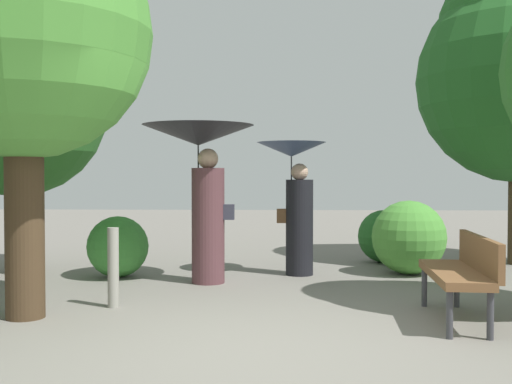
{
  "coord_description": "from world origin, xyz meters",
  "views": [
    {
      "loc": [
        0.34,
        -5.11,
        1.42
      ],
      "look_at": [
        0.0,
        3.5,
        1.18
      ],
      "focal_mm": 43.75,
      "sensor_mm": 36.0,
      "label": 1
    }
  ],
  "objects_px": {
    "person_left": "(202,165)",
    "path_marker_post": "(113,268)",
    "park_bench": "(463,269)",
    "tree_near_left": "(22,7)",
    "person_right": "(296,189)",
    "tree_far_back": "(15,92)"
  },
  "relations": [
    {
      "from": "person_left",
      "to": "path_marker_post",
      "type": "relative_size",
      "value": 2.42
    },
    {
      "from": "person_left",
      "to": "park_bench",
      "type": "xyz_separation_m",
      "value": [
        2.79,
        -2.06,
        -1.04
      ]
    },
    {
      "from": "park_bench",
      "to": "tree_near_left",
      "type": "bearing_deg",
      "value": -85.89
    },
    {
      "from": "person_right",
      "to": "tree_near_left",
      "type": "relative_size",
      "value": 0.41
    },
    {
      "from": "person_right",
      "to": "park_bench",
      "type": "bearing_deg",
      "value": -146.77
    },
    {
      "from": "person_left",
      "to": "person_right",
      "type": "bearing_deg",
      "value": -56.55
    },
    {
      "from": "person_left",
      "to": "person_right",
      "type": "height_order",
      "value": "person_left"
    },
    {
      "from": "person_left",
      "to": "park_bench",
      "type": "height_order",
      "value": "person_left"
    },
    {
      "from": "tree_near_left",
      "to": "path_marker_post",
      "type": "relative_size",
      "value": 5.38
    },
    {
      "from": "tree_near_left",
      "to": "person_right",
      "type": "bearing_deg",
      "value": 45.5
    },
    {
      "from": "person_left",
      "to": "park_bench",
      "type": "distance_m",
      "value": 3.62
    },
    {
      "from": "person_left",
      "to": "person_right",
      "type": "distance_m",
      "value": 1.46
    },
    {
      "from": "tree_far_back",
      "to": "path_marker_post",
      "type": "distance_m",
      "value": 3.71
    },
    {
      "from": "park_bench",
      "to": "tree_far_back",
      "type": "relative_size",
      "value": 0.38
    },
    {
      "from": "person_right",
      "to": "tree_far_back",
      "type": "xyz_separation_m",
      "value": [
        -4.01,
        -0.02,
        1.37
      ]
    },
    {
      "from": "park_bench",
      "to": "tree_far_back",
      "type": "height_order",
      "value": "tree_far_back"
    },
    {
      "from": "person_left",
      "to": "park_bench",
      "type": "bearing_deg",
      "value": -122.45
    },
    {
      "from": "person_right",
      "to": "park_bench",
      "type": "xyz_separation_m",
      "value": [
        1.55,
        -2.76,
        -0.71
      ]
    },
    {
      "from": "person_right",
      "to": "path_marker_post",
      "type": "xyz_separation_m",
      "value": [
        -2.0,
        -2.26,
        -0.8
      ]
    },
    {
      "from": "person_right",
      "to": "path_marker_post",
      "type": "distance_m",
      "value": 3.12
    },
    {
      "from": "person_right",
      "to": "park_bench",
      "type": "distance_m",
      "value": 3.24
    },
    {
      "from": "tree_near_left",
      "to": "person_left",
      "type": "bearing_deg",
      "value": 54.36
    }
  ]
}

